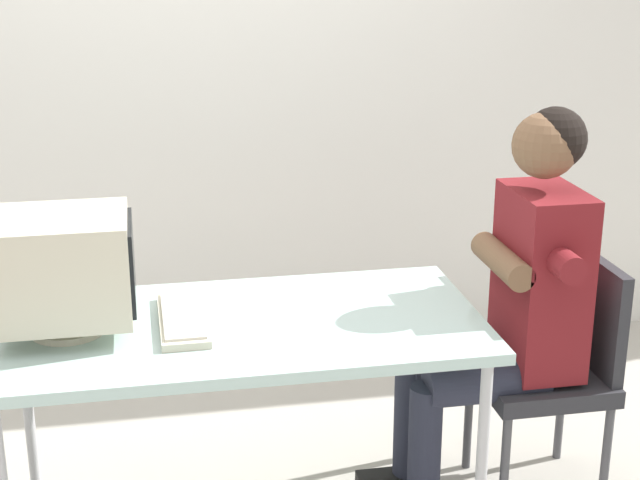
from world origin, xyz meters
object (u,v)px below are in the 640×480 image
Objects in this scene: office_chair at (557,362)px; person_seated at (512,295)px; crt_monitor at (65,268)px; desk at (239,336)px; keyboard at (183,319)px.

person_seated is (-0.18, 0.00, 0.26)m from office_chair.
office_chair is (1.58, 0.01, -0.45)m from crt_monitor.
office_chair reaches higher than desk.
person_seated is at bearing 0.39° from crt_monitor.
person_seated is at bearing 180.00° from office_chair.
keyboard is at bearing 171.84° from desk.
person_seated is (0.90, 0.03, 0.06)m from desk.
person_seated reaches higher than crt_monitor.
keyboard is (-0.17, 0.02, 0.06)m from desk.
crt_monitor reaches higher than office_chair.
crt_monitor is at bearing -179.65° from office_chair.
crt_monitor is at bearing 179.93° from keyboard.
desk is 0.18m from keyboard.
office_chair is 0.62× the size of person_seated.
crt_monitor is 1.64m from office_chair.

